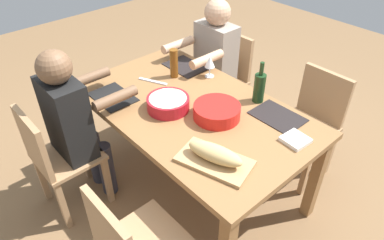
{
  "coord_description": "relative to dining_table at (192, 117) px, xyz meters",
  "views": [
    {
      "loc": [
        -1.44,
        1.29,
        2.08
      ],
      "look_at": [
        0.0,
        0.0,
        0.63
      ],
      "focal_mm": 33.12,
      "sensor_mm": 36.0,
      "label": 1
    }
  ],
  "objects": [
    {
      "name": "wine_bottle",
      "position": [
        -0.24,
        -0.38,
        0.19
      ],
      "size": [
        0.08,
        0.08,
        0.29
      ],
      "color": "#193819",
      "rests_on": "dining_table"
    },
    {
      "name": "diner_far_right",
      "position": [
        0.45,
        0.63,
        0.04
      ],
      "size": [
        0.41,
        0.53,
        1.2
      ],
      "color": "#2D2D38",
      "rests_on": "ground_plane"
    },
    {
      "name": "diner_near_right",
      "position": [
        0.45,
        -0.63,
        0.04
      ],
      "size": [
        0.41,
        0.53,
        1.2
      ],
      "color": "#2D2D38",
      "rests_on": "ground_plane"
    },
    {
      "name": "chair_near_left",
      "position": [
        -0.45,
        -0.81,
        -0.17
      ],
      "size": [
        0.4,
        0.4,
        0.85
      ],
      "color": "#A87F56",
      "rests_on": "ground_plane"
    },
    {
      "name": "ground_plane",
      "position": [
        0.0,
        0.0,
        -0.65
      ],
      "size": [
        8.0,
        8.0,
        0.0
      ],
      "primitive_type": "plane",
      "color": "brown"
    },
    {
      "name": "placemat_far_right",
      "position": [
        0.45,
        0.33,
        0.09
      ],
      "size": [
        0.32,
        0.23,
        0.01
      ],
      "primitive_type": "cube",
      "color": "black",
      "rests_on": "dining_table"
    },
    {
      "name": "beer_bottle",
      "position": [
        0.39,
        -0.17,
        0.2
      ],
      "size": [
        0.06,
        0.06,
        0.22
      ],
      "primitive_type": "cylinder",
      "color": "brown",
      "rests_on": "dining_table"
    },
    {
      "name": "dining_table",
      "position": [
        0.0,
        0.0,
        0.0
      ],
      "size": [
        1.64,
        0.98,
        0.74
      ],
      "color": "olive",
      "rests_on": "ground_plane"
    },
    {
      "name": "chair_far_right",
      "position": [
        0.45,
        0.81,
        -0.17
      ],
      "size": [
        0.4,
        0.4,
        0.85
      ],
      "color": "#A87F56",
      "rests_on": "ground_plane"
    },
    {
      "name": "napkin_stack",
      "position": [
        -0.67,
        -0.21,
        0.1
      ],
      "size": [
        0.15,
        0.15,
        0.02
      ],
      "primitive_type": "cube",
      "rotation": [
        0.0,
        0.0,
        -0.07
      ],
      "color": "white",
      "rests_on": "dining_table"
    },
    {
      "name": "wine_glass",
      "position": [
        0.21,
        -0.37,
        0.2
      ],
      "size": [
        0.08,
        0.08,
        0.17
      ],
      "color": "silver",
      "rests_on": "dining_table"
    },
    {
      "name": "cutting_board",
      "position": [
        -0.48,
        0.26,
        0.1
      ],
      "size": [
        0.45,
        0.33,
        0.02
      ],
      "primitive_type": "cube",
      "rotation": [
        0.0,
        0.0,
        0.29
      ],
      "color": "tan",
      "rests_on": "dining_table"
    },
    {
      "name": "placemat_near_right",
      "position": [
        0.45,
        -0.33,
        0.09
      ],
      "size": [
        0.32,
        0.23,
        0.01
      ],
      "primitive_type": "cube",
      "color": "black",
      "rests_on": "dining_table"
    },
    {
      "name": "serving_bowl_fruit",
      "position": [
        -0.19,
        -0.04,
        0.14
      ],
      "size": [
        0.3,
        0.3,
        0.09
      ],
      "color": "red",
      "rests_on": "dining_table"
    },
    {
      "name": "serving_bowl_pasta",
      "position": [
        0.09,
        0.13,
        0.13
      ],
      "size": [
        0.28,
        0.28,
        0.08
      ],
      "color": "#B21923",
      "rests_on": "dining_table"
    },
    {
      "name": "bread_loaf",
      "position": [
        -0.48,
        0.26,
        0.15
      ],
      "size": [
        0.34,
        0.2,
        0.09
      ],
      "primitive_type": "ellipsoid",
      "rotation": [
        0.0,
        0.0,
        0.29
      ],
      "color": "tan",
      "rests_on": "cutting_board"
    },
    {
      "name": "carving_knife",
      "position": [
        0.43,
        0.0,
        0.09
      ],
      "size": [
        0.22,
        0.12,
        0.01
      ],
      "primitive_type": "cube",
      "rotation": [
        0.0,
        0.0,
        0.43
      ],
      "color": "silver",
      "rests_on": "dining_table"
    },
    {
      "name": "placemat_near_left",
      "position": [
        -0.45,
        -0.33,
        0.09
      ],
      "size": [
        0.32,
        0.23,
        0.01
      ],
      "primitive_type": "cube",
      "color": "black",
      "rests_on": "dining_table"
    },
    {
      "name": "chair_near_right",
      "position": [
        0.45,
        -0.81,
        -0.17
      ],
      "size": [
        0.4,
        0.4,
        0.85
      ],
      "color": "#A87F56",
      "rests_on": "ground_plane"
    }
  ]
}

